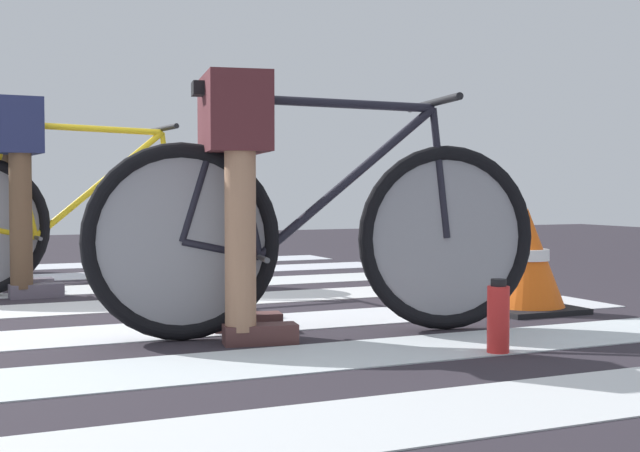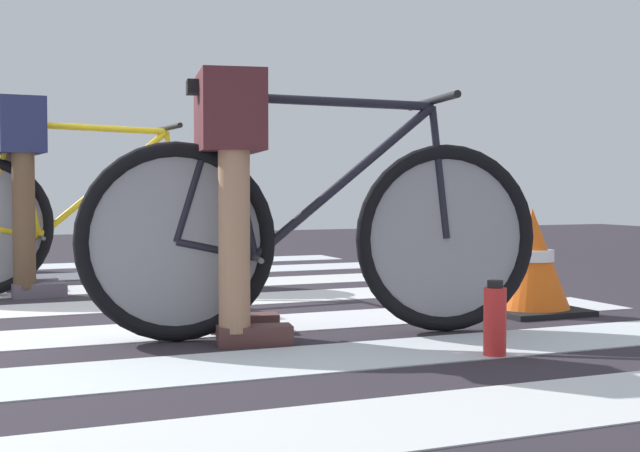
{
  "view_description": "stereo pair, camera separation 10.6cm",
  "coord_description": "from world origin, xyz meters",
  "px_view_note": "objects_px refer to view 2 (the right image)",
  "views": [
    {
      "loc": [
        -0.31,
        -3.74,
        0.57
      ],
      "look_at": [
        1.22,
        -0.33,
        0.41
      ],
      "focal_mm": 49.08,
      "sensor_mm": 36.0,
      "label": 1
    },
    {
      "loc": [
        -0.21,
        -3.74,
        0.57
      ],
      "look_at": [
        1.22,
        -0.33,
        0.41
      ],
      "focal_mm": 49.08,
      "sensor_mm": 36.0,
      "label": 2
    }
  ],
  "objects_px": {
    "bicycle_2_of_4": "(83,219)",
    "traffic_cone": "(532,264)",
    "cyclist_2_of_4": "(21,168)",
    "bicycle_1_of_4": "(315,233)",
    "cyclist_1_of_4": "(231,168)",
    "water_bottle": "(495,320)"
  },
  "relations": [
    {
      "from": "bicycle_2_of_4",
      "to": "water_bottle",
      "type": "bearing_deg",
      "value": -69.93
    },
    {
      "from": "water_bottle",
      "to": "bicycle_2_of_4",
      "type": "bearing_deg",
      "value": 112.92
    },
    {
      "from": "cyclist_1_of_4",
      "to": "cyclist_2_of_4",
      "type": "xyz_separation_m",
      "value": [
        -0.6,
        1.69,
        0.03
      ]
    },
    {
      "from": "cyclist_2_of_4",
      "to": "water_bottle",
      "type": "distance_m",
      "value": 2.72
    },
    {
      "from": "bicycle_2_of_4",
      "to": "traffic_cone",
      "type": "bearing_deg",
      "value": -45.37
    },
    {
      "from": "bicycle_2_of_4",
      "to": "cyclist_2_of_4",
      "type": "distance_m",
      "value": 0.41
    },
    {
      "from": "bicycle_1_of_4",
      "to": "traffic_cone",
      "type": "xyz_separation_m",
      "value": [
        1.11,
        0.19,
        -0.17
      ]
    },
    {
      "from": "water_bottle",
      "to": "cyclist_1_of_4",
      "type": "bearing_deg",
      "value": 137.37
    },
    {
      "from": "bicycle_1_of_4",
      "to": "water_bottle",
      "type": "height_order",
      "value": "bicycle_1_of_4"
    },
    {
      "from": "bicycle_1_of_4",
      "to": "cyclist_2_of_4",
      "type": "bearing_deg",
      "value": 127.79
    },
    {
      "from": "cyclist_1_of_4",
      "to": "cyclist_2_of_4",
      "type": "bearing_deg",
      "value": 119.91
    },
    {
      "from": "traffic_cone",
      "to": "cyclist_2_of_4",
      "type": "bearing_deg",
      "value": 142.46
    },
    {
      "from": "cyclist_1_of_4",
      "to": "traffic_cone",
      "type": "height_order",
      "value": "cyclist_1_of_4"
    },
    {
      "from": "cyclist_1_of_4",
      "to": "traffic_cone",
      "type": "xyz_separation_m",
      "value": [
        1.42,
        0.13,
        -0.4
      ]
    },
    {
      "from": "cyclist_2_of_4",
      "to": "water_bottle",
      "type": "height_order",
      "value": "cyclist_2_of_4"
    },
    {
      "from": "bicycle_1_of_4",
      "to": "traffic_cone",
      "type": "bearing_deg",
      "value": 19.94
    },
    {
      "from": "traffic_cone",
      "to": "bicycle_1_of_4",
      "type": "bearing_deg",
      "value": -170.28
    },
    {
      "from": "bicycle_1_of_4",
      "to": "cyclist_2_of_4",
      "type": "relative_size",
      "value": 1.71
    },
    {
      "from": "cyclist_1_of_4",
      "to": "water_bottle",
      "type": "bearing_deg",
      "value": -32.41
    },
    {
      "from": "cyclist_2_of_4",
      "to": "bicycle_2_of_4",
      "type": "bearing_deg",
      "value": 0.0
    },
    {
      "from": "bicycle_2_of_4",
      "to": "traffic_cone",
      "type": "xyz_separation_m",
      "value": [
        1.71,
        -1.57,
        -0.17
      ]
    },
    {
      "from": "cyclist_2_of_4",
      "to": "water_bottle",
      "type": "bearing_deg",
      "value": -63.65
    }
  ]
}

